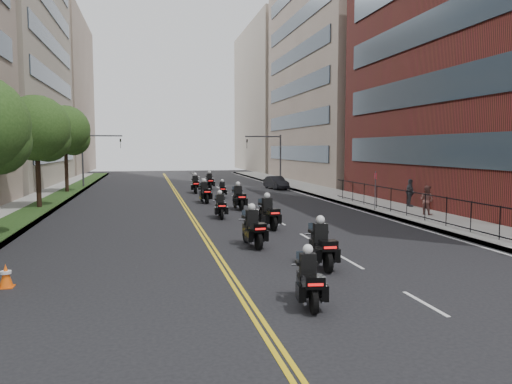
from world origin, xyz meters
TOP-DOWN VIEW (x-y plane):
  - ground at (0.00, 0.00)m, footprint 160.00×160.00m
  - sidewalk_right at (12.00, 25.00)m, footprint 4.00×90.00m
  - sidewalk_left at (-12.00, 25.00)m, footprint 4.00×90.00m
  - grass_strip at (-11.20, 25.00)m, footprint 2.00×90.00m
  - building_right_tan at (21.48, 48.00)m, footprint 15.11×28.00m
  - building_right_far at (21.50, 78.00)m, footprint 15.00×28.00m
  - building_left_far at (-22.00, 78.00)m, footprint 16.00×28.00m
  - iron_fence at (11.00, 12.00)m, footprint 0.05×28.00m
  - street_trees at (-11.05, 18.61)m, footprint 4.40×38.40m
  - traffic_signal_right at (9.54, 42.00)m, footprint 4.09×0.20m
  - traffic_signal_left at (-9.54, 42.00)m, footprint 4.09×0.20m
  - motorcycle_0 at (0.10, 0.52)m, footprint 0.65×2.20m
  - motorcycle_1 at (1.86, 4.44)m, footprint 0.60×2.47m
  - motorcycle_2 at (0.29, 8.58)m, footprint 0.68×2.48m
  - motorcycle_3 at (2.04, 13.04)m, footprint 0.72×2.52m
  - motorcycle_4 at (0.17, 17.37)m, footprint 0.52×2.25m
  - motorcycle_5 at (1.97, 21.22)m, footprint 0.61×2.56m
  - motorcycle_6 at (0.19, 25.83)m, footprint 0.70×2.51m
  - motorcycle_7 at (2.12, 29.65)m, footprint 0.56×2.07m
  - motorcycle_8 at (0.28, 34.20)m, footprint 0.59×2.53m
  - motorcycle_9 at (2.07, 38.00)m, footprint 0.58×2.52m
  - parked_sedan at (8.70, 36.96)m, footprint 1.85×4.06m
  - pedestrian_b at (12.39, 15.15)m, footprint 0.97×1.06m
  - pedestrian_c at (13.50, 19.09)m, footprint 0.58×1.15m
  - traffic_cone at (-8.22, 4.08)m, footprint 0.43×0.43m

SIDE VIEW (x-z plane):
  - ground at x=0.00m, z-range 0.00..0.00m
  - sidewalk_right at x=12.00m, z-range 0.00..0.15m
  - sidewalk_left at x=-12.00m, z-range 0.00..0.15m
  - grass_strip at x=-11.20m, z-range 0.15..0.19m
  - traffic_cone at x=-8.22m, z-range -0.01..0.71m
  - motorcycle_7 at x=2.12m, z-range -0.16..1.37m
  - motorcycle_0 at x=0.10m, z-range -0.17..1.45m
  - parked_sedan at x=8.70m, z-range 0.00..1.29m
  - motorcycle_4 at x=0.17m, z-range -0.17..1.49m
  - motorcycle_1 at x=1.86m, z-range -0.19..1.63m
  - motorcycle_2 at x=0.29m, z-range -0.19..1.64m
  - motorcycle_6 at x=0.19m, z-range -0.19..1.66m
  - motorcycle_3 at x=2.04m, z-range -0.20..1.67m
  - motorcycle_9 at x=2.07m, z-range -0.20..1.67m
  - motorcycle_8 at x=0.28m, z-range -0.20..1.67m
  - motorcycle_5 at x=1.97m, z-range -0.20..1.69m
  - iron_fence at x=11.00m, z-range 0.15..1.65m
  - pedestrian_b at x=12.39m, z-range 0.15..1.91m
  - pedestrian_c at x=13.50m, z-range 0.15..2.04m
  - traffic_signal_right at x=9.54m, z-range 0.90..6.50m
  - traffic_signal_left at x=-9.54m, z-range 0.90..6.50m
  - street_trees at x=-11.05m, z-range 1.14..9.12m
  - building_right_far at x=21.50m, z-range 0.00..26.00m
  - building_left_far at x=-22.00m, z-range 0.00..26.00m
  - building_right_tan at x=21.48m, z-range 0.00..30.00m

